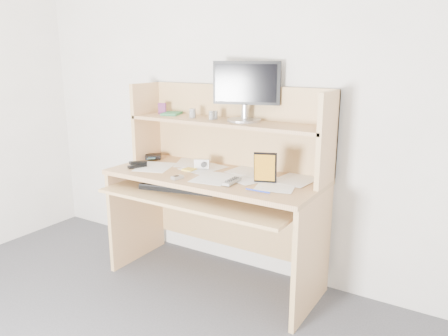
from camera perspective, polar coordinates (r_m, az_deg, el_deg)
The scene contains 19 objects.
back_wall at distance 2.99m, azimuth 2.01°, elevation 9.84°, with size 3.60×0.04×2.50m, color silver.
desk at distance 2.89m, azimuth -0.45°, elevation -1.55°, with size 1.40×0.70×1.30m.
paper_clutter at distance 2.80m, azimuth -1.33°, elevation -0.79°, with size 1.32×0.54×0.01m, color white.
keyboard at distance 2.85m, azimuth -5.76°, elevation -2.41°, with size 0.54×0.29×0.03m.
tv_remote at distance 2.60m, azimuth 1.05°, elevation -1.74°, with size 0.05×0.16×0.02m, color gray.
flip_phone at distance 2.71m, azimuth -6.13°, elevation -1.13°, with size 0.04×0.08×0.02m, color #AEAEB0.
stapler at distance 3.03m, azimuth -11.28°, elevation 0.52°, with size 0.03×0.13×0.04m, color black.
wallet at distance 3.26m, azimuth -9.24°, elevation 1.51°, with size 0.11×0.09×0.03m, color black.
sticky_note_pad at distance 2.91m, azimuth -4.56°, elevation -0.20°, with size 0.08×0.08×0.01m, color #FFFB43.
digital_camera at distance 2.94m, azimuth -2.91°, elevation 0.58°, with size 0.10×0.04×0.06m, color silver.
game_case at distance 2.58m, azimuth 5.42°, elevation 0.05°, with size 0.13×0.01×0.19m, color black.
blue_pen at distance 2.44m, azimuth 4.43°, elevation -2.99°, with size 0.01×0.01×0.15m, color #1A34CA.
card_box at distance 3.21m, azimuth -8.08°, elevation 7.70°, with size 0.06×0.02×0.08m, color maroon.
shelf_book at distance 3.16m, azimuth -6.87°, elevation 7.07°, with size 0.11×0.16×0.02m, color #348251.
chip_stack_a at distance 2.99m, azimuth -4.13°, elevation 7.15°, with size 0.04×0.04×0.06m, color black.
chip_stack_b at distance 2.89m, azimuth -1.64°, elevation 6.90°, with size 0.04×0.04×0.06m, color silver.
chip_stack_c at distance 2.92m, azimuth -1.25°, elevation 6.93°, with size 0.04×0.04×0.05m, color black.
chip_stack_d at distance 2.84m, azimuth 2.72°, elevation 6.92°, with size 0.04×0.04×0.07m, color silver.
monitor at distance 2.83m, azimuth 2.89°, elevation 10.22°, with size 0.43×0.22×0.38m.
Camera 1 is at (1.48, -0.79, 1.49)m, focal length 35.00 mm.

